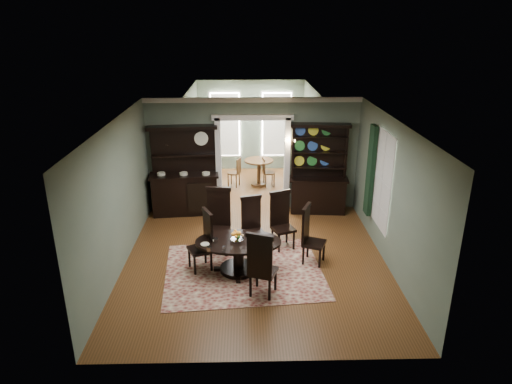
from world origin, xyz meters
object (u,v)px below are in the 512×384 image
at_px(dining_table, 238,250).
at_px(sideboard, 185,184).
at_px(parlor_table, 259,169).
at_px(welsh_dresser, 318,181).

distance_m(dining_table, sideboard, 3.40).
xyz_separation_m(sideboard, parlor_table, (2.00, 2.09, -0.28)).
relative_size(dining_table, sideboard, 0.75).
distance_m(dining_table, parlor_table, 5.19).
height_order(dining_table, welsh_dresser, welsh_dresser).
bearing_deg(dining_table, sideboard, 116.12).
xyz_separation_m(welsh_dresser, parlor_table, (-1.50, 2.07, -0.33)).
xyz_separation_m(dining_table, parlor_table, (0.57, 5.16, 0.06)).
bearing_deg(sideboard, parlor_table, 40.62).
height_order(welsh_dresser, parlor_table, welsh_dresser).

